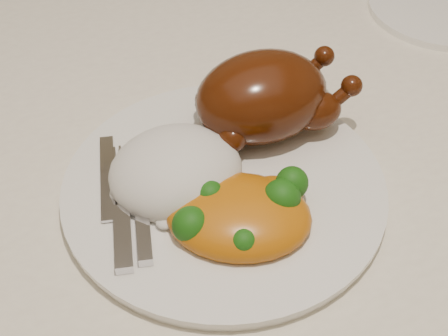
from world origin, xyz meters
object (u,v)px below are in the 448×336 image
object	(u,v)px
dinner_plate	(224,188)
side_plate	(444,8)
dining_table	(173,216)
roast_chicken	(265,96)

from	to	relation	value
dinner_plate	side_plate	size ratio (longest dim) A/B	1.51
dining_table	roast_chicken	xyz separation A→B (m)	(0.10, -0.01, 0.16)
dinner_plate	dining_table	bearing A→B (deg)	116.81
side_plate	dining_table	bearing A→B (deg)	-159.48
dining_table	roast_chicken	distance (m)	0.19
side_plate	roast_chicken	size ratio (longest dim) A/B	1.17
side_plate	roast_chicken	bearing A→B (deg)	-152.26
dining_table	roast_chicken	size ratio (longest dim) A/B	9.42
dinner_plate	roast_chicken	world-z (taller)	roast_chicken
dinner_plate	side_plate	world-z (taller)	dinner_plate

